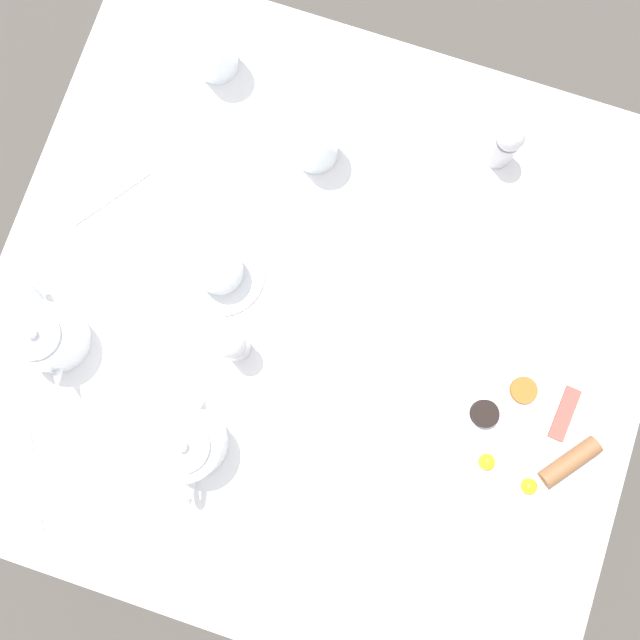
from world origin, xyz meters
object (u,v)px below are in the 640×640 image
Objects in this scene: salt_grinder at (506,144)px; water_glass_tall at (212,46)px; pepper_grinder at (233,345)px; fork_spare at (33,481)px; teapot_far at (47,337)px; breakfast_plate at (525,440)px; knife_by_plate at (544,274)px; spoon_for_tea at (111,197)px; teacup_with_saucer_right at (218,269)px; water_glass_short at (316,141)px; teapot_near at (189,445)px; fork_by_plate at (314,367)px.

water_glass_tall is at bearing 88.98° from salt_grinder.
pepper_grinder is 0.41m from fork_spare.
teapot_far is at bearing 105.37° from pepper_grinder.
breakfast_plate is 0.29m from knife_by_plate.
breakfast_plate is 2.72× the size of pepper_grinder.
fork_spare is (-0.50, -0.05, 0.00)m from spoon_for_tea.
spoon_for_tea is (-0.28, 0.63, -0.06)m from salt_grinder.
water_glass_short reaches higher than teacup_with_saucer_right.
pepper_grinder reaches higher than knife_by_plate.
teapot_near is 0.30m from teapot_far.
teapot_near is at bearing -169.18° from teacup_with_saucer_right.
teacup_with_saucer_right is 0.47m from fork_spare.
teapot_far is at bearing 131.34° from salt_grinder.
spoon_for_tea is at bearing 120.65° from water_glass_short.
breakfast_plate is 0.55m from teapot_near.
salt_grinder is at bearing -72.94° from water_glass_short.
water_glass_short is 0.97× the size of pepper_grinder.
teapot_near is 1.72× the size of salt_grinder.
breakfast_plate reaches higher than knife_by_plate.
water_glass_short is at bearing 107.60° from teapot_far.
water_glass_tall is at bearing 36.05° from fork_by_plate.
water_glass_tall is 0.53m from salt_grinder.
knife_by_plate is 0.77m from spoon_for_tea.
breakfast_plate is at bearing -88.86° from teapot_near.
teapot_far is at bearing 96.21° from breakfast_plate.
spoon_for_tea is (0.17, 0.44, 0.00)m from fork_by_plate.
water_glass_tall reaches higher than teacup_with_saucer_right.
teapot_far reaches higher than spoon_for_tea.
water_glass_tall is 0.25m from water_glass_short.
teapot_near is at bearing -163.82° from water_glass_tall.
water_glass_short is 0.76× the size of spoon_for_tea.
teacup_with_saucer_right is 0.53m from salt_grinder.
spoon_for_tea is (0.36, 0.28, -0.04)m from teapot_near.
water_glass_tall is 0.89× the size of spoon_for_tea.
knife_by_plate is (-0.18, -0.14, -0.06)m from salt_grinder.
teapot_near is 0.68m from water_glass_tall.
fork_spare is at bearing 143.65° from salt_grinder.
knife_by_plate is at bearing -49.70° from fork_spare.
fork_by_plate is at bearing 130.34° from knife_by_plate.
fork_spare is at bearing 141.60° from pepper_grinder.
teacup_with_saucer_right is 0.79× the size of knife_by_plate.
fork_by_plate is at bearing -57.18° from teapot_near.
teacup_with_saucer_right is 1.40× the size of pepper_grinder.
teapot_far is at bearing 131.07° from teacup_with_saucer_right.
water_glass_tall is at bearing 65.00° from water_glass_short.
teacup_with_saucer_right is at bearing 62.87° from fork_by_plate.
teacup_with_saucer_right is 1.23× the size of water_glass_tall.
water_glass_short is 0.97× the size of salt_grinder.
teapot_near reaches higher than spoon_for_tea.
breakfast_plate reaches higher than fork_by_plate.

